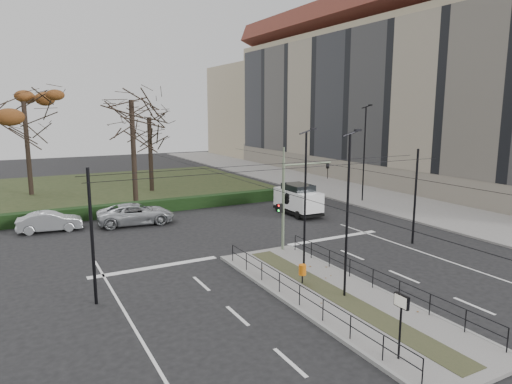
% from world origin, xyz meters
% --- Properties ---
extents(ground, '(140.00, 140.00, 0.00)m').
position_xyz_m(ground, '(0.00, 0.00, 0.00)').
color(ground, black).
rests_on(ground, ground).
extents(median_island, '(4.40, 15.00, 0.14)m').
position_xyz_m(median_island, '(0.00, -2.50, 0.07)').
color(median_island, slate).
rests_on(median_island, ground).
extents(sidewalk_east, '(8.00, 90.00, 0.14)m').
position_xyz_m(sidewalk_east, '(18.00, 22.00, 0.07)').
color(sidewalk_east, slate).
rests_on(sidewalk_east, ground).
extents(park, '(38.00, 26.00, 0.10)m').
position_xyz_m(park, '(-6.00, 32.00, 0.05)').
color(park, '#242F17').
rests_on(park, ground).
extents(hedge, '(38.00, 1.00, 1.00)m').
position_xyz_m(hedge, '(-6.00, 18.60, 0.50)').
color(hedge, black).
rests_on(hedge, ground).
extents(apartment_block, '(13.09, 52.10, 21.64)m').
position_xyz_m(apartment_block, '(27.97, 23.97, 10.39)').
color(apartment_block, tan).
rests_on(apartment_block, ground).
extents(median_railing, '(4.14, 13.24, 0.92)m').
position_xyz_m(median_railing, '(0.00, -2.60, 0.98)').
color(median_railing, black).
rests_on(median_railing, median_island).
extents(catenary, '(20.00, 34.00, 6.00)m').
position_xyz_m(catenary, '(0.00, 1.62, 3.42)').
color(catenary, black).
rests_on(catenary, ground).
extents(traffic_light, '(3.71, 2.13, 5.46)m').
position_xyz_m(traffic_light, '(1.82, 4.50, 3.32)').
color(traffic_light, slate).
rests_on(traffic_light, median_island).
extents(litter_bin, '(0.37, 0.37, 0.94)m').
position_xyz_m(litter_bin, '(-0.56, -0.61, 0.81)').
color(litter_bin, black).
rests_on(litter_bin, median_island).
extents(info_panel, '(0.13, 0.59, 2.26)m').
position_xyz_m(info_panel, '(-1.51, -7.72, 1.92)').
color(info_panel, black).
rests_on(info_panel, median_island).
extents(streetlamp_median_near, '(0.62, 0.13, 7.39)m').
position_xyz_m(streetlamp_median_near, '(0.30, -2.72, 3.90)').
color(streetlamp_median_near, black).
rests_on(streetlamp_median_near, median_island).
extents(streetlamp_median_far, '(0.61, 0.13, 7.34)m').
position_xyz_m(streetlamp_median_far, '(0.29, 0.49, 3.87)').
color(streetlamp_median_far, black).
rests_on(streetlamp_median_far, median_island).
extents(streetlamp_sidewalk, '(0.73, 0.15, 8.68)m').
position_xyz_m(streetlamp_sidewalk, '(15.81, 13.76, 4.56)').
color(streetlamp_sidewalk, black).
rests_on(streetlamp_sidewalk, sidewalk_east).
extents(parked_car_second, '(4.38, 1.94, 1.40)m').
position_xyz_m(parked_car_second, '(-10.34, 16.13, 0.70)').
color(parked_car_second, '#AEB1B6').
rests_on(parked_car_second, ground).
extents(parked_car_fourth, '(5.79, 3.16, 1.54)m').
position_xyz_m(parked_car_fourth, '(-4.54, 15.36, 0.77)').
color(parked_car_fourth, '#AEB1B6').
rests_on(parked_car_fourth, ground).
extents(white_van, '(2.20, 4.69, 2.47)m').
position_xyz_m(white_van, '(7.77, 12.36, 1.29)').
color(white_van, white).
rests_on(white_van, ground).
extents(rust_tree, '(8.45, 8.45, 11.88)m').
position_xyz_m(rust_tree, '(-10.84, 31.82, 9.12)').
color(rust_tree, black).
rests_on(rust_tree, park).
extents(bare_tree_center, '(5.72, 5.72, 10.00)m').
position_xyz_m(bare_tree_center, '(0.29, 28.42, 7.06)').
color(bare_tree_center, black).
rests_on(bare_tree_center, park).
extents(bare_tree_near, '(6.57, 6.57, 12.09)m').
position_xyz_m(bare_tree_near, '(-2.86, 22.34, 8.53)').
color(bare_tree_near, black).
rests_on(bare_tree_near, park).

